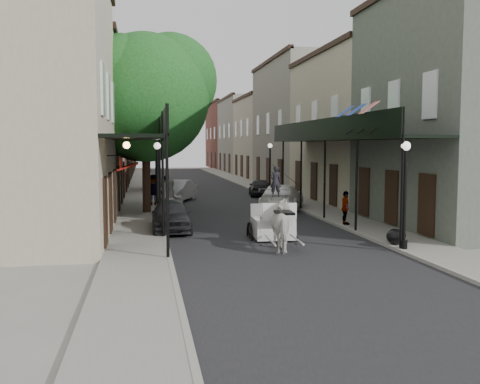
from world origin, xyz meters
name	(u,v)px	position (x,y,z in m)	size (l,w,h in m)	color
ground	(274,245)	(0.00, 0.00, 0.00)	(140.00, 140.00, 0.00)	gray
road	(209,195)	(0.00, 20.00, 0.01)	(8.00, 90.00, 0.01)	black
sidewalk_left	(141,196)	(-5.00, 20.00, 0.06)	(2.20, 90.00, 0.12)	gray
sidewalk_right	(275,194)	(5.00, 20.00, 0.06)	(2.20, 90.00, 0.12)	gray
building_row_left	(99,128)	(-8.60, 30.00, 5.25)	(5.00, 80.00, 10.50)	#B2A88F
building_row_right	(287,129)	(8.60, 30.00, 5.25)	(5.00, 80.00, 10.50)	gray
gallery_left	(142,138)	(-4.79, 6.98, 4.05)	(2.20, 18.05, 4.88)	black
gallery_right	(334,138)	(4.79, 6.98, 4.05)	(2.20, 18.05, 4.88)	black
tree_near	(153,93)	(-4.20, 10.18, 6.49)	(7.31, 6.80, 9.63)	#382619
tree_far	(149,118)	(-4.25, 24.18, 5.84)	(6.45, 6.00, 8.61)	#382619
lamppost_right_near	(405,193)	(4.10, -2.00, 2.05)	(0.32, 0.32, 3.71)	black
lamppost_left	(158,181)	(-4.10, 6.00, 2.05)	(0.32, 0.32, 3.71)	black
lamppost_right_far	(270,169)	(4.10, 18.00, 2.05)	(0.32, 0.32, 3.71)	black
horse	(285,226)	(0.12, -1.00, 0.88)	(0.95, 2.08, 1.76)	beige
carriage	(271,209)	(0.27, 1.74, 1.14)	(1.92, 2.67, 2.94)	black
pedestrian_walking	(172,199)	(-3.39, 7.79, 1.01)	(0.98, 0.77, 2.02)	#9C9D94
pedestrian_sidewalk_left	(153,190)	(-4.20, 13.22, 1.04)	(1.18, 0.68, 1.83)	gray
pedestrian_sidewalk_right	(345,208)	(4.20, 3.70, 0.88)	(0.89, 0.37, 1.52)	gray
car_left_near	(171,215)	(-3.60, 4.00, 0.70)	(1.65, 4.10, 1.40)	black
car_left_mid	(177,191)	(-2.60, 16.16, 0.70)	(1.48, 4.25, 1.40)	#A7A7AC
car_left_far	(159,183)	(-3.51, 25.66, 0.62)	(2.05, 4.44, 1.23)	black
car_right_near	(282,197)	(2.99, 10.41, 0.74)	(2.08, 5.11, 1.48)	white
car_right_far	(260,187)	(3.60, 19.00, 0.64)	(1.51, 3.76, 1.28)	black
trash_bags	(397,236)	(4.32, -1.06, 0.39)	(0.94, 1.09, 0.58)	black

